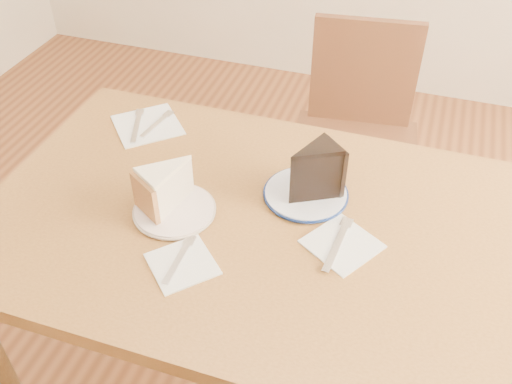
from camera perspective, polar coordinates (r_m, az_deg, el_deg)
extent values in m
cube|color=#533316|center=(1.31, -1.04, -3.06)|extent=(1.20, 0.80, 0.04)
cylinder|color=#34200F|center=(1.63, -24.18, -16.10)|extent=(0.06, 0.06, 0.71)
cylinder|color=#34200F|center=(1.97, -12.58, -0.94)|extent=(0.06, 0.06, 0.71)
cylinder|color=#34200F|center=(1.79, 19.72, -8.19)|extent=(0.06, 0.06, 0.71)
cube|color=#331A0F|center=(1.98, 9.70, 3.67)|extent=(0.47, 0.47, 0.04)
cylinder|color=#331A0F|center=(2.28, 13.85, 0.96)|extent=(0.04, 0.04, 0.44)
cylinder|color=#331A0F|center=(2.28, 4.82, 2.12)|extent=(0.04, 0.04, 0.44)
cylinder|color=#331A0F|center=(2.01, 13.73, -5.51)|extent=(0.04, 0.04, 0.44)
cylinder|color=#331A0F|center=(2.01, 3.45, -4.20)|extent=(0.04, 0.04, 0.44)
cube|color=#331A0F|center=(2.03, 10.74, 11.67)|extent=(0.36, 0.08, 0.38)
cylinder|color=silver|center=(1.31, -8.15, -1.83)|extent=(0.18, 0.18, 0.01)
cylinder|color=white|center=(1.34, 5.00, -0.18)|extent=(0.19, 0.19, 0.01)
cube|color=white|center=(1.20, -7.37, -7.14)|extent=(0.18, 0.18, 0.00)
cube|color=white|center=(1.24, 8.60, -5.16)|extent=(0.19, 0.19, 0.00)
cube|color=white|center=(1.60, -10.80, 6.60)|extent=(0.24, 0.24, 0.00)
cube|color=silver|center=(1.20, -7.72, -6.70)|extent=(0.02, 0.14, 0.00)
cube|color=silver|center=(1.23, 8.11, -5.21)|extent=(0.03, 0.17, 0.00)
cube|color=silver|center=(1.60, -9.92, 6.71)|extent=(0.04, 0.14, 0.00)
cube|color=silver|center=(1.60, -11.83, 6.51)|extent=(0.07, 0.16, 0.00)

